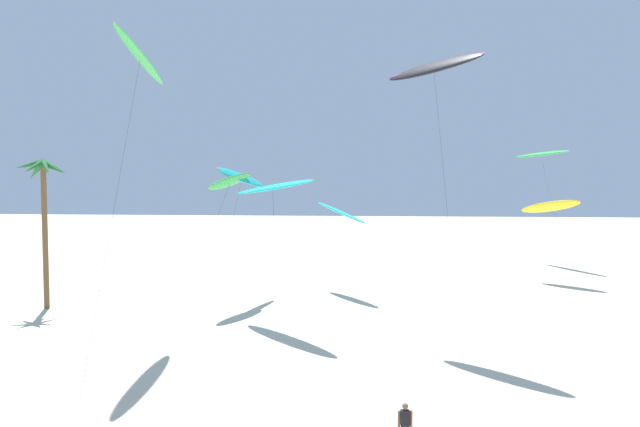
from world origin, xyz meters
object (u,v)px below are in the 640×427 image
flying_kite_0 (140,57)px  flying_kite_7 (242,178)px  flying_kite_6 (434,67)px  palm_tree_1 (44,187)px  person_far_watcher (405,424)px  flying_kite_4 (273,187)px  flying_kite_3 (550,207)px  flying_kite_2 (230,181)px  flying_kite_5 (541,154)px  flying_kite_8 (340,212)px

flying_kite_0 → flying_kite_7: (3.00, 11.62, -6.63)m
flying_kite_0 → flying_kite_6: size_ratio=1.05×
palm_tree_1 → person_far_watcher: (24.32, -19.25, -7.86)m
flying_kite_4 → flying_kite_7: bearing=116.9°
flying_kite_3 → flying_kite_4: 28.29m
flying_kite_2 → flying_kite_5: (29.11, 24.20, 3.07)m
palm_tree_1 → flying_kite_5: bearing=32.4°
flying_kite_6 → person_far_watcher: 20.51m
flying_kite_7 → flying_kite_8: 8.56m
flying_kite_6 → person_far_watcher: size_ratio=10.07×
flying_kite_6 → flying_kite_7: 17.57m
flying_kite_2 → flying_kite_7: flying_kite_7 is taller
flying_kite_0 → flying_kite_4: (6.68, 4.38, -7.28)m
flying_kite_3 → flying_kite_4: (-22.34, -17.25, 1.87)m
flying_kite_8 → flying_kite_0: bearing=-124.8°
flying_kite_0 → flying_kite_8: 20.48m
flying_kite_2 → flying_kite_7: 2.00m
flying_kite_0 → flying_kite_3: flying_kite_0 is taller
flying_kite_8 → flying_kite_3: bearing=19.8°
flying_kite_7 → flying_kite_8: size_ratio=1.38×
flying_kite_0 → flying_kite_2: (2.61, 9.68, -6.89)m
palm_tree_1 → flying_kite_3: palm_tree_1 is taller
flying_kite_0 → flying_kite_2: flying_kite_0 is taller
palm_tree_1 → flying_kite_2: 13.13m
flying_kite_5 → flying_kite_7: flying_kite_5 is taller
flying_kite_6 → person_far_watcher: (-2.35, -14.11, -14.70)m
palm_tree_1 → flying_kite_6: size_ratio=0.65×
flying_kite_6 → flying_kite_7: bearing=144.5°
flying_kite_3 → flying_kite_8: bearing=-160.2°
flying_kite_2 → flying_kite_3: bearing=24.3°
flying_kite_0 → flying_kite_4: 10.81m
flying_kite_0 → palm_tree_1: bearing=145.0°
flying_kite_8 → flying_kite_2: bearing=-146.0°
flying_kite_3 → flying_kite_7: 27.99m
flying_kite_6 → flying_kite_8: flying_kite_6 is taller
palm_tree_1 → flying_kite_7: palm_tree_1 is taller
flying_kite_6 → flying_kite_0: bearing=-172.8°
flying_kite_6 → flying_kite_7: (-13.38, 9.56, -6.19)m
flying_kite_8 → palm_tree_1: bearing=-159.5°
flying_kite_5 → flying_kite_8: bearing=-138.4°
flying_kite_2 → flying_kite_8: size_ratio=1.64×
flying_kite_7 → flying_kite_4: bearing=-63.1°
flying_kite_5 → flying_kite_6: bearing=-115.7°
flying_kite_3 → flying_kite_4: flying_kite_4 is taller
flying_kite_0 → person_far_watcher: 23.90m
flying_kite_3 → flying_kite_4: size_ratio=0.83×
palm_tree_1 → flying_kite_4: bearing=-9.4°
person_far_watcher → palm_tree_1: bearing=141.6°
flying_kite_0 → flying_kite_6: 16.52m
palm_tree_1 → flying_kite_8: bearing=20.5°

